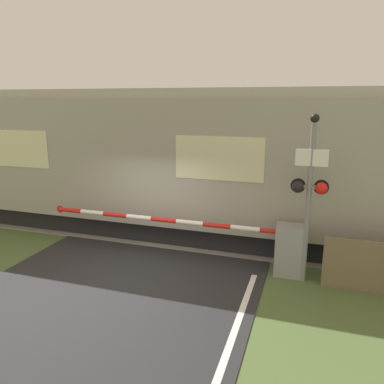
{
  "coord_description": "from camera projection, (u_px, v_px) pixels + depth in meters",
  "views": [
    {
      "loc": [
        3.67,
        -6.73,
        3.85
      ],
      "look_at": [
        0.86,
        1.9,
        1.59
      ],
      "focal_mm": 35.0,
      "sensor_mm": 36.0,
      "label": 1
    }
  ],
  "objects": [
    {
      "name": "track_bed",
      "position": [
        180.0,
        228.0,
        11.39
      ],
      "size": [
        36.0,
        3.2,
        0.13
      ],
      "color": "gray",
      "rests_on": "ground_plane"
    },
    {
      "name": "crossing_barrier",
      "position": [
        263.0,
        244.0,
        8.45
      ],
      "size": [
        6.38,
        0.44,
        1.18
      ],
      "color": "gray",
      "rests_on": "ground_plane"
    },
    {
      "name": "signal_post",
      "position": [
        309.0,
        190.0,
        7.67
      ],
      "size": [
        0.76,
        0.26,
        3.58
      ],
      "color": "gray",
      "rests_on": "ground_plane"
    },
    {
      "name": "ground_plane",
      "position": [
        128.0,
        279.0,
        8.24
      ],
      "size": [
        80.0,
        80.0,
        0.0
      ],
      "primitive_type": "plane",
      "color": "#4C6033"
    },
    {
      "name": "train",
      "position": [
        54.0,
        154.0,
        12.2
      ],
      "size": [
        21.61,
        3.2,
        4.11
      ],
      "color": "black",
      "rests_on": "ground_plane"
    }
  ]
}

